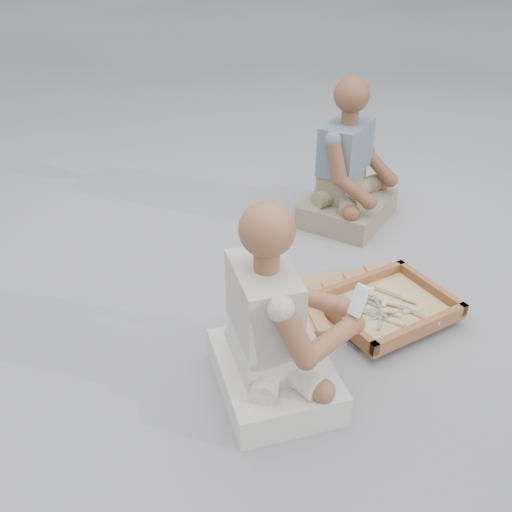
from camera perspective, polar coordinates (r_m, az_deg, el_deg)
ground at (r=2.57m, az=4.69°, el=-7.12°), size 60.00×60.00×0.00m
carved_panel at (r=2.72m, az=9.29°, el=-4.39°), size 0.73×0.61×0.04m
tool_tray at (r=2.64m, az=13.06°, el=-4.97°), size 0.56×0.45×0.07m
chisel_0 at (r=2.60m, az=13.21°, el=-5.40°), size 0.08×0.22×0.02m
chisel_1 at (r=2.57m, az=12.68°, el=-5.36°), size 0.19×0.15×0.02m
chisel_2 at (r=2.61m, az=12.62°, el=-4.87°), size 0.18×0.15×0.02m
chisel_3 at (r=2.64m, az=12.98°, el=-4.54°), size 0.13×0.20×0.02m
chisel_4 at (r=2.61m, az=14.72°, el=-5.43°), size 0.22×0.08×0.02m
chisel_5 at (r=2.55m, az=13.42°, el=-6.36°), size 0.11×0.21×0.02m
chisel_6 at (r=2.59m, az=16.80°, el=-5.93°), size 0.08×0.22×0.02m
chisel_7 at (r=2.68m, az=11.24°, el=-3.80°), size 0.20×0.13×0.02m
chisel_8 at (r=2.69m, az=14.71°, el=-4.11°), size 0.10×0.21×0.02m
chisel_9 at (r=2.67m, az=11.62°, el=-3.84°), size 0.10×0.21×0.02m
wood_chip_0 at (r=2.94m, az=12.12°, el=-1.98°), size 0.02×0.02×0.00m
wood_chip_1 at (r=2.73m, az=13.02°, el=-5.15°), size 0.02×0.02×0.00m
wood_chip_2 at (r=2.54m, az=12.27°, el=-8.23°), size 0.02×0.02×0.00m
wood_chip_3 at (r=2.49m, az=8.93°, el=-8.83°), size 0.02×0.02×0.00m
wood_chip_4 at (r=2.79m, az=6.64°, el=-3.48°), size 0.02×0.02×0.00m
wood_chip_5 at (r=2.81m, az=15.78°, el=-4.39°), size 0.02×0.02×0.00m
wood_chip_6 at (r=2.84m, az=19.33°, el=-4.69°), size 0.02×0.02×0.00m
wood_chip_7 at (r=2.51m, az=11.17°, el=-8.77°), size 0.02×0.02×0.00m
wood_chip_8 at (r=2.84m, az=12.37°, el=-3.40°), size 0.02×0.02×0.00m
wood_chip_9 at (r=2.83m, az=14.60°, el=-3.84°), size 0.02×0.02×0.00m
wood_chip_10 at (r=2.80m, az=12.18°, el=-3.92°), size 0.02×0.02×0.00m
wood_chip_11 at (r=2.54m, az=10.57°, el=-8.08°), size 0.02×0.02×0.00m
wood_chip_12 at (r=2.92m, az=16.69°, el=-3.09°), size 0.02×0.02×0.00m
craftsman at (r=2.10m, az=1.82°, el=-7.72°), size 0.60×0.62×0.81m
companion at (r=3.33m, az=9.25°, el=7.97°), size 0.66×0.61×0.83m
mobile_phone at (r=2.08m, az=10.22°, el=-4.40°), size 0.06×0.06×0.12m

